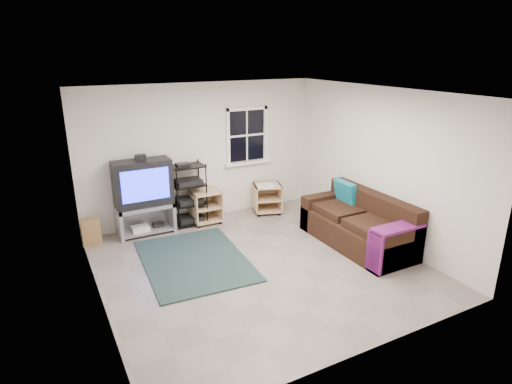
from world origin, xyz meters
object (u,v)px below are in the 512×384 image
tv_unit (143,191)px  sofa (359,226)px  av_rack (189,198)px  side_table_right (267,196)px  side_table_left (205,205)px

tv_unit → sofa: tv_unit is taller
tv_unit → sofa: bearing=-35.1°
tv_unit → av_rack: 0.89m
tv_unit → side_table_right: 2.49m
av_rack → tv_unit: bearing=-177.8°
side_table_left → side_table_right: size_ratio=0.94×
side_table_left → side_table_right: (1.30, -0.11, 0.01)m
side_table_left → sofa: 2.91m
tv_unit → side_table_left: bearing=1.3°
av_rack → side_table_left: size_ratio=1.90×
av_rack → side_table_left: av_rack is taller
av_rack → sofa: (2.23, -2.19, -0.18)m
side_table_right → side_table_left: bearing=175.1°
tv_unit → side_table_left: size_ratio=2.32×
side_table_right → sofa: size_ratio=0.32×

